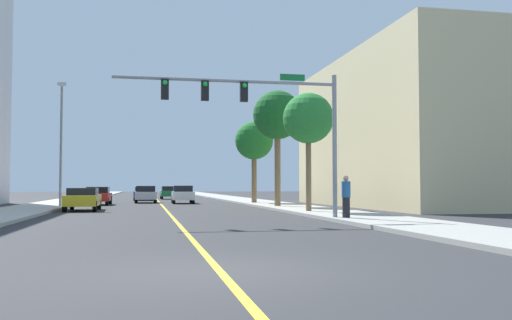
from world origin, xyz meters
TOP-DOWN VIEW (x-y plane):
  - ground at (0.00, 42.00)m, footprint 192.00×192.00m
  - sidewalk_left at (-8.31, 42.00)m, footprint 3.82×168.00m
  - sidewalk_right at (8.31, 42.00)m, footprint 3.82×168.00m
  - lane_marking_center at (0.00, 42.00)m, footprint 0.16×144.00m
  - building_right_near at (19.59, 28.67)m, footprint 13.59×23.31m
  - traffic_signal_mast at (3.58, 13.22)m, footprint 9.56×0.36m
  - street_lamp at (-6.90, 29.58)m, footprint 0.56×0.28m
  - palm_near at (7.39, 19.19)m, footprint 2.77×2.77m
  - palm_mid at (7.53, 27.01)m, footprint 3.34×3.34m
  - palm_far at (7.44, 34.82)m, footprint 3.13×3.13m
  - car_red at (-4.92, 35.68)m, footprint 1.95×4.37m
  - car_white at (1.87, 38.08)m, footprint 1.84×3.88m
  - car_blue at (-1.40, 49.18)m, footprint 2.03×4.58m
  - car_silver at (-1.23, 40.46)m, footprint 1.87×4.15m
  - car_yellow at (-4.98, 25.32)m, footprint 1.90×4.56m
  - car_green at (1.37, 54.13)m, footprint 1.93×4.03m
  - pedestrian at (7.10, 12.67)m, footprint 0.38×0.38m

SIDE VIEW (x-z plane):
  - ground at x=0.00m, z-range 0.00..0.00m
  - lane_marking_center at x=0.00m, z-range 0.00..0.01m
  - sidewalk_left at x=-8.31m, z-range 0.00..0.15m
  - sidewalk_right at x=8.31m, z-range 0.00..0.15m
  - car_blue at x=-1.40m, z-range 0.03..1.42m
  - car_red at x=-4.92m, z-range 0.02..1.44m
  - car_yellow at x=-4.98m, z-range 0.05..1.42m
  - car_green at x=1.37m, z-range 0.02..1.47m
  - car_silver at x=-1.23m, z-range 0.02..1.52m
  - car_white at x=1.87m, z-range 0.02..1.53m
  - pedestrian at x=7.10m, z-range 0.15..1.93m
  - street_lamp at x=-6.90m, z-range 0.58..8.94m
  - traffic_signal_mast at x=3.58m, z-range 1.69..7.89m
  - palm_near at x=7.39m, z-range 1.91..8.33m
  - palm_far at x=7.44m, z-range 1.82..8.44m
  - building_right_near at x=19.59m, z-range 0.00..10.99m
  - palm_mid at x=7.53m, z-range 2.32..10.19m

